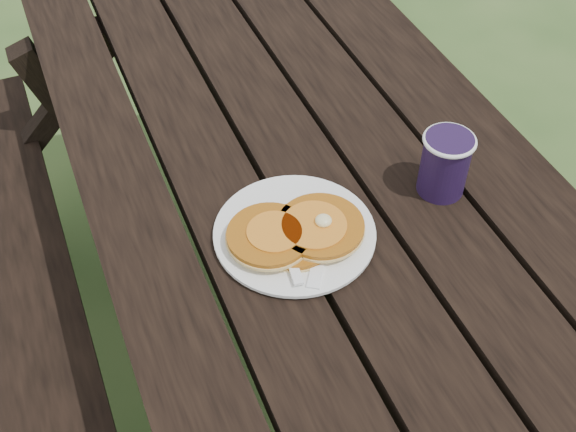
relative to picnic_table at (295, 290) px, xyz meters
name	(u,v)px	position (x,y,z in m)	size (l,w,h in m)	color
ground	(294,379)	(0.00, 0.00, -0.37)	(60.00, 60.00, 0.00)	#314D21
picnic_table	(295,290)	(0.00, 0.00, 0.00)	(1.36, 1.80, 0.75)	black
plate	(295,234)	(-0.08, -0.17, 0.39)	(0.25, 0.25, 0.01)	white
pancake_stack	(297,232)	(-0.08, -0.18, 0.41)	(0.22, 0.15, 0.04)	#B56514
knife	(323,243)	(-0.05, -0.21, 0.39)	(0.02, 0.18, 0.01)	white
fork	(290,257)	(-0.11, -0.22, 0.40)	(0.03, 0.16, 0.01)	white
coffee_cup	(445,161)	(0.19, -0.17, 0.45)	(0.09, 0.09, 0.11)	#211134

